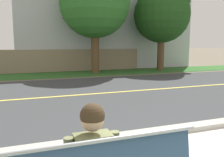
% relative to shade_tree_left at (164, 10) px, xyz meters
% --- Properties ---
extents(ground_plane, '(140.00, 140.00, 0.00)m').
position_rel_shade_tree_left_xyz_m(ground_plane, '(-6.67, -4.26, -3.88)').
color(ground_plane, '#665B4C').
extents(curb_edge, '(44.00, 0.30, 0.11)m').
position_rel_shade_tree_left_xyz_m(curb_edge, '(-6.67, -9.91, -3.82)').
color(curb_edge, '#ADA89E').
rests_on(curb_edge, ground_plane).
extents(street_asphalt, '(52.00, 8.00, 0.01)m').
position_rel_shade_tree_left_xyz_m(street_asphalt, '(-6.67, -5.76, -3.87)').
color(street_asphalt, '#383A3D').
rests_on(street_asphalt, ground_plane).
extents(road_centre_line, '(48.00, 0.14, 0.01)m').
position_rel_shade_tree_left_xyz_m(road_centre_line, '(-6.67, -5.76, -3.87)').
color(road_centre_line, '#E0CC4C').
rests_on(road_centre_line, ground_plane).
extents(far_verge_grass, '(48.00, 2.80, 0.02)m').
position_rel_shade_tree_left_xyz_m(far_verge_grass, '(-6.67, 0.09, -3.87)').
color(far_verge_grass, '#2D6026').
rests_on(far_verge_grass, ground_plane).
extents(shade_tree_left, '(3.62, 3.62, 5.97)m').
position_rel_shade_tree_left_xyz_m(shade_tree_left, '(0.00, 0.00, 0.00)').
color(shade_tree_left, brown).
rests_on(shade_tree_left, ground_plane).
extents(garden_wall, '(13.00, 0.36, 1.40)m').
position_rel_shade_tree_left_xyz_m(garden_wall, '(-7.60, 1.76, -3.18)').
color(garden_wall, gray).
rests_on(garden_wall, ground_plane).
extents(house_across_street, '(13.57, 6.91, 7.73)m').
position_rel_shade_tree_left_xyz_m(house_across_street, '(-2.83, 4.96, 0.04)').
color(house_across_street, '#B7BCC1').
rests_on(house_across_street, ground_plane).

